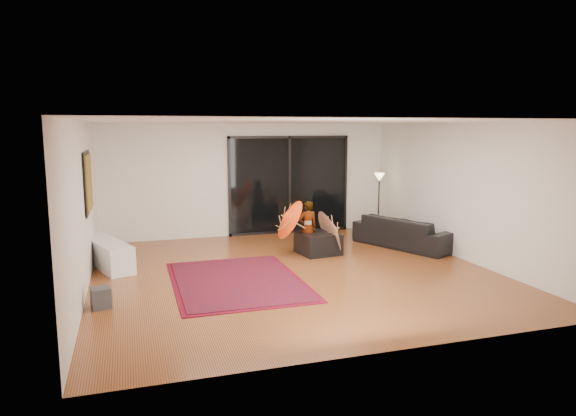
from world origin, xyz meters
name	(u,v)px	position (x,y,z in m)	size (l,w,h in m)	color
floor	(294,272)	(0.00, 0.00, 0.00)	(7.00, 7.00, 0.00)	#9A522A
ceiling	(294,121)	(0.00, 0.00, 2.70)	(7.00, 7.00, 0.00)	white
wall_back	(249,180)	(0.00, 3.50, 1.35)	(7.00, 7.00, 0.00)	silver
wall_front	(390,239)	(0.00, -3.50, 1.35)	(7.00, 7.00, 0.00)	silver
wall_left	(83,208)	(-3.50, 0.00, 1.35)	(7.00, 7.00, 0.00)	silver
wall_right	(463,191)	(3.50, 0.00, 1.35)	(7.00, 7.00, 0.00)	silver
sliding_door	(289,185)	(1.00, 3.47, 1.20)	(3.06, 0.07, 2.40)	black
painting	(88,182)	(-3.46, 1.00, 1.65)	(0.04, 1.28, 1.08)	black
media_console	(106,253)	(-3.25, 1.46, 0.25)	(0.45, 1.80, 0.50)	white
speaker	(101,298)	(-3.25, -0.92, 0.15)	(0.26, 0.26, 0.30)	#424244
persian_rug	(237,281)	(-1.10, -0.22, 0.01)	(2.16, 3.01, 0.02)	#5A0718
sofa	(405,232)	(2.95, 1.22, 0.33)	(2.27, 0.89, 0.66)	black
ottoman	(318,243)	(0.92, 1.20, 0.22)	(0.77, 0.77, 0.44)	black
floor_lamp	(379,186)	(3.10, 2.75, 1.18)	(0.26, 0.26, 1.50)	black
child	(308,227)	(0.73, 1.31, 0.55)	(0.40, 0.26, 1.10)	#999999
parasol_orange	(283,220)	(0.18, 1.26, 0.73)	(0.59, 0.87, 0.89)	#F13D0C
parasol_white	(337,229)	(1.33, 1.16, 0.50)	(0.52, 0.95, 0.96)	silver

